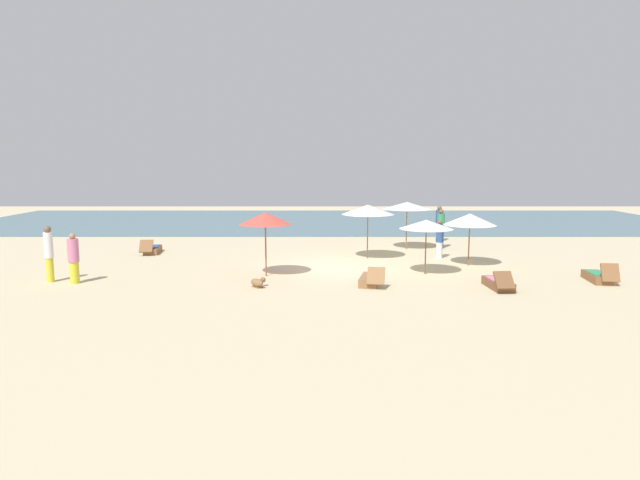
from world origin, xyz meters
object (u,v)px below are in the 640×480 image
Objects in this scene: umbrella_4 at (265,218)px; person_2 at (49,253)px; umbrella_0 at (470,219)px; umbrella_1 at (407,206)px; person_4 at (439,224)px; person_3 at (440,239)px; umbrella_3 at (426,224)px; lounger_3 at (499,283)px; dog at (258,283)px; lounger_0 at (598,277)px; lounger_2 at (152,249)px; umbrella_2 at (368,210)px; lounger_1 at (370,280)px; person_1 at (74,258)px; person_0 at (441,228)px.

umbrella_4 is 7.53m from person_2.
umbrella_1 is at bearing 113.48° from umbrella_0.
person_3 is at bearing -101.65° from person_4.
person_3 is 5.14m from person_4.
umbrella_3 reaches higher than lounger_3.
person_2 is at bearing 173.40° from dog.
lounger_2 is (-17.31, 6.08, -0.00)m from lounger_0.
umbrella_2 is 7.20m from lounger_3.
dog is (-3.78, -0.42, -0.01)m from lounger_1.
lounger_1 is 6.25m from person_3.
umbrella_0 is 5.11m from lounger_0.
dog is (-4.11, -5.59, -1.95)m from umbrella_2.
person_1 is 6.42m from dog.
lounger_1 is at bearing -123.40° from person_3.
lounger_0 is (5.77, -1.32, -1.68)m from umbrella_3.
umbrella_2 reaches higher than person_2.
lounger_2 is at bearing 74.40° from person_2.
dog is (-0.10, -1.88, -1.95)m from umbrella_4.
umbrella_0 is 3.35× the size of dog.
umbrella_3 is 1.03× the size of person_2.
umbrella_1 is 1.36× the size of lounger_0.
person_4 is (2.06, 2.40, -1.12)m from umbrella_1.
person_0 is at bearing 77.03° from person_3.
lounger_0 is 7.98m from lounger_1.
lounger_1 is at bearing 171.63° from lounger_3.
umbrella_4 is 1.25× the size of person_4.
lounger_0 is (7.63, -4.70, -1.93)m from umbrella_2.
umbrella_0 is at bearing 88.69° from lounger_3.
lounger_1 is 1.07× the size of person_3.
person_0 is at bearing 73.16° from umbrella_3.
umbrella_2 reaches higher than lounger_0.
dog is at bearing -173.65° from lounger_1.
umbrella_2 is 1.33× the size of lounger_2.
person_1 is (-14.28, 0.82, 0.70)m from lounger_3.
person_2 is 15.24m from person_3.
person_4 is at bearing 88.25° from umbrella_0.
umbrella_1 is 3.35m from person_4.
lounger_2 is 12.86m from person_3.
lounger_3 is at bearing -50.57° from umbrella_3.
lounger_0 is 0.86× the size of person_2.
lounger_2 is 8.92m from dog.
umbrella_4 is 2.71m from dog.
lounger_1 is at bearing -93.66° from umbrella_2.
person_1 is at bearing -159.80° from person_3.
person_2 is at bearing -157.36° from umbrella_2.
umbrella_4 is 8.12m from person_3.
person_0 is (3.74, 2.83, -1.15)m from umbrella_2.
person_1 is at bearing -151.23° from person_0.
umbrella_2 is at bearing 25.38° from person_1.
person_0 reaches higher than person_4.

